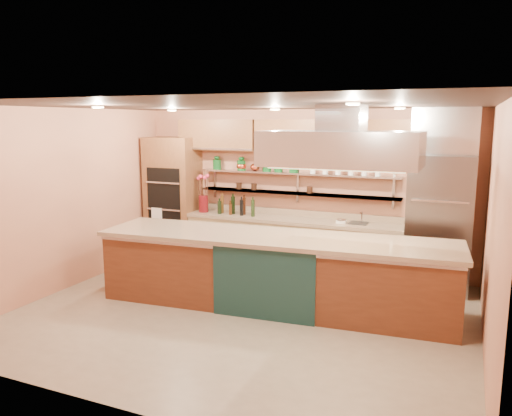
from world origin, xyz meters
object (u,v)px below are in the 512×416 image
at_px(flower_vase, 203,204).
at_px(green_canister, 278,167).
at_px(refrigerator, 439,223).
at_px(kitchen_scale, 341,220).
at_px(island, 275,271).
at_px(copper_kettle, 255,167).

height_order(flower_vase, green_canister, green_canister).
height_order(refrigerator, kitchen_scale, refrigerator).
distance_m(island, flower_vase, 2.72).
distance_m(island, copper_kettle, 2.54).
height_order(refrigerator, copper_kettle, refrigerator).
height_order(flower_vase, kitchen_scale, flower_vase).
distance_m(refrigerator, copper_kettle, 3.27).
relative_size(flower_vase, green_canister, 1.82).
distance_m(flower_vase, copper_kettle, 1.20).
distance_m(kitchen_scale, copper_kettle, 1.86).
bearing_deg(green_canister, copper_kettle, 180.00).
bearing_deg(refrigerator, island, -141.07).
xyz_separation_m(copper_kettle, green_canister, (0.45, 0.00, 0.02)).
distance_m(refrigerator, flower_vase, 4.13).
bearing_deg(refrigerator, flower_vase, 179.86).
bearing_deg(flower_vase, refrigerator, -0.14).
relative_size(island, copper_kettle, 28.99).
xyz_separation_m(refrigerator, green_canister, (-2.73, 0.23, 0.75)).
height_order(refrigerator, island, refrigerator).
bearing_deg(flower_vase, copper_kettle, 13.10).
bearing_deg(refrigerator, copper_kettle, 175.87).
relative_size(kitchen_scale, green_canister, 0.90).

